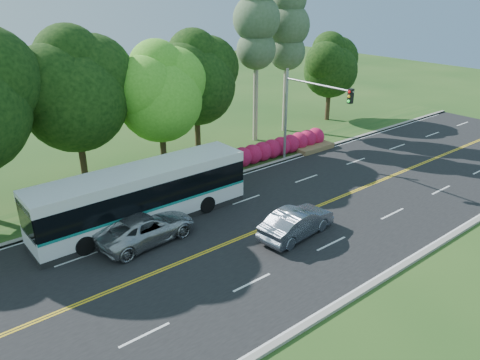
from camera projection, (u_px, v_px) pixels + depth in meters
ground at (291, 217)px, 27.41m from camera, size 120.00×120.00×0.00m
road at (291, 217)px, 27.40m from camera, size 60.00×14.00×0.02m
curb_north at (218, 180)px, 32.49m from camera, size 60.00×0.30×0.15m
curb_south at (397, 270)px, 22.27m from camera, size 60.00×0.30×0.15m
grass_verge at (203, 172)px, 33.82m from camera, size 60.00×4.00×0.10m
lane_markings at (290, 217)px, 27.34m from camera, size 57.60×13.82×0.00m
tree_row at (107, 82)px, 30.47m from camera, size 44.70×9.10×13.84m
bougainvillea_hedge at (283, 146)px, 37.13m from camera, size 9.50×2.25×1.50m
traffic_signal at (305, 105)px, 33.23m from camera, size 0.42×6.10×7.00m
transit_bus at (142, 197)px, 26.20m from camera, size 12.47×2.78×3.26m
sedan at (297, 222)px, 25.12m from camera, size 4.91×2.19×1.57m
suv at (146, 228)px, 24.64m from camera, size 5.59×2.94×1.50m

